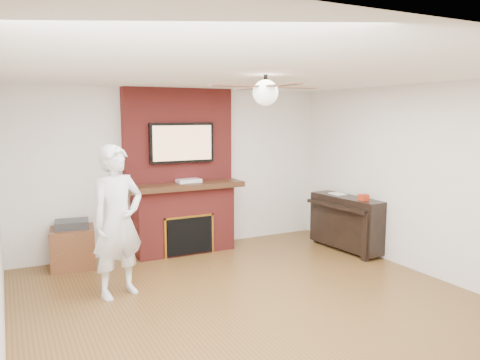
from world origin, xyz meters
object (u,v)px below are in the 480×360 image
side_table (73,246)px  person (118,221)px  fireplace (182,187)px  piano (347,222)px

side_table → person: bearing=-67.8°
fireplace → piano: 2.61m
side_table → piano: bearing=-7.6°
fireplace → side_table: 1.77m
person → side_table: size_ratio=2.67×
fireplace → side_table: (-1.63, -0.07, -0.69)m
side_table → piano: piano is taller
person → piano: 3.61m
side_table → piano: size_ratio=0.50×
person → fireplace: bearing=28.5°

